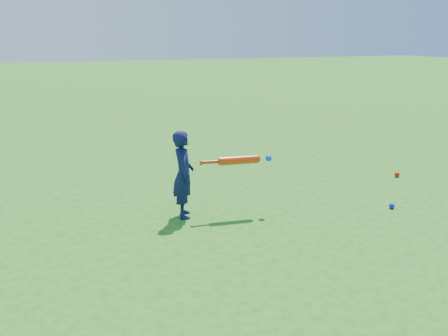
# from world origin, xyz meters

# --- Properties ---
(ground) EXTENTS (80.00, 80.00, 0.00)m
(ground) POSITION_xyz_m (0.00, 0.00, 0.00)
(ground) COLOR #216919
(ground) RESTS_ON ground
(child) EXTENTS (0.34, 0.43, 1.05)m
(child) POSITION_xyz_m (-0.76, -0.04, 0.52)
(child) COLOR #0E1343
(child) RESTS_ON ground
(ground_ball_red) EXTENTS (0.08, 0.08, 0.08)m
(ground_ball_red) POSITION_xyz_m (2.84, 0.29, 0.04)
(ground_ball_red) COLOR red
(ground_ball_red) RESTS_ON ground
(ground_ball_blue) EXTENTS (0.07, 0.07, 0.07)m
(ground_ball_blue) POSITION_xyz_m (1.74, -0.83, 0.04)
(ground_ball_blue) COLOR #0D1DE1
(ground_ball_blue) RESTS_ON ground
(bat_swing) EXTENTS (0.89, 0.20, 0.10)m
(bat_swing) POSITION_xyz_m (-0.08, -0.20, 0.67)
(bat_swing) COLOR red
(bat_swing) RESTS_ON ground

